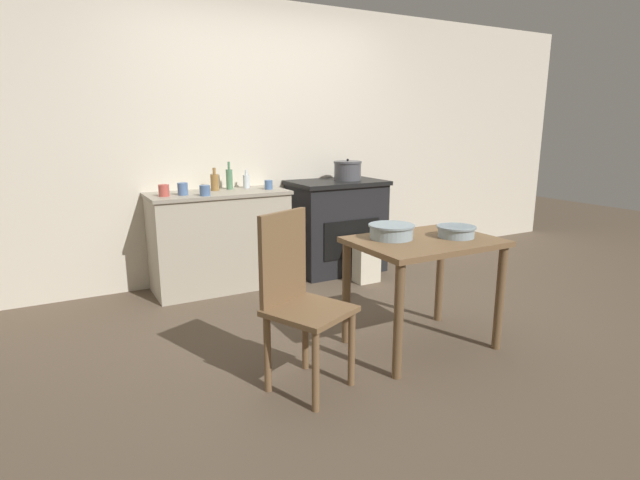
{
  "coord_description": "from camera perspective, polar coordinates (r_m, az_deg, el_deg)",
  "views": [
    {
      "loc": [
        -1.82,
        -2.93,
        1.44
      ],
      "look_at": [
        0.0,
        0.37,
        0.56
      ],
      "focal_mm": 28.0,
      "sensor_mm": 36.0,
      "label": 1
    }
  ],
  "objects": [
    {
      "name": "cup_center_left",
      "position": [
        4.26,
        -17.41,
        5.42
      ],
      "size": [
        0.08,
        0.08,
        0.1
      ],
      "primitive_type": "cylinder",
      "color": "#B74C42",
      "rests_on": "counter_cabinet"
    },
    {
      "name": "chair",
      "position": [
        2.74,
        -2.46,
        -6.53
      ],
      "size": [
        0.53,
        0.53,
        0.98
      ],
      "rotation": [
        0.0,
        0.0,
        0.42
      ],
      "color": "brown",
      "rests_on": "ground_plane"
    },
    {
      "name": "stock_pot",
      "position": [
        4.94,
        3.17,
        7.93
      ],
      "size": [
        0.27,
        0.27,
        0.21
      ],
      "color": "#4C4C51",
      "rests_on": "stove"
    },
    {
      "name": "wall_back",
      "position": [
        4.87,
        -7.03,
        11.05
      ],
      "size": [
        8.0,
        0.07,
        2.55
      ],
      "color": "beige",
      "rests_on": "ground_plane"
    },
    {
      "name": "bottle_far_left",
      "position": [
        4.52,
        -11.95,
        6.52
      ],
      "size": [
        0.07,
        0.07,
        0.2
      ],
      "color": "olive",
      "rests_on": "counter_cabinet"
    },
    {
      "name": "cup_center_right",
      "position": [
        4.21,
        -13.02,
        5.53
      ],
      "size": [
        0.09,
        0.09,
        0.09
      ],
      "primitive_type": "cylinder",
      "color": "#4C6B99",
      "rests_on": "counter_cabinet"
    },
    {
      "name": "bottle_left",
      "position": [
        4.65,
        -8.43,
        6.68
      ],
      "size": [
        0.06,
        0.06,
        0.17
      ],
      "color": "silver",
      "rests_on": "counter_cabinet"
    },
    {
      "name": "mixing_bowl_large",
      "position": [
        3.34,
        15.31,
        1.02
      ],
      "size": [
        0.25,
        0.25,
        0.07
      ],
      "color": "#93A8B2",
      "rests_on": "work_table"
    },
    {
      "name": "mixing_bowl_small",
      "position": [
        3.21,
        8.16,
        1.06
      ],
      "size": [
        0.29,
        0.29,
        0.09
      ],
      "color": "#93A8B2",
      "rests_on": "work_table"
    },
    {
      "name": "stove",
      "position": [
        4.97,
        1.85,
        1.63
      ],
      "size": [
        0.91,
        0.62,
        0.9
      ],
      "color": "black",
      "rests_on": "ground_plane"
    },
    {
      "name": "cup_center",
      "position": [
        4.54,
        -5.9,
        6.3
      ],
      "size": [
        0.07,
        0.07,
        0.08
      ],
      "primitive_type": "cylinder",
      "color": "#4C6B99",
      "rests_on": "counter_cabinet"
    },
    {
      "name": "work_table",
      "position": [
        3.27,
        11.77,
        -2.01
      ],
      "size": [
        0.91,
        0.66,
        0.73
      ],
      "color": "brown",
      "rests_on": "ground_plane"
    },
    {
      "name": "bottle_mid_left",
      "position": [
        4.59,
        -10.32,
        6.91
      ],
      "size": [
        0.06,
        0.06,
        0.25
      ],
      "color": "#517F5B",
      "rests_on": "counter_cabinet"
    },
    {
      "name": "counter_cabinet",
      "position": [
        4.52,
        -11.39,
        -0.01
      ],
      "size": [
        1.2,
        0.56,
        0.87
      ],
      "color": "#B2A893",
      "rests_on": "ground_plane"
    },
    {
      "name": "flour_sack",
      "position": [
        4.66,
        5.34,
        -2.28
      ],
      "size": [
        0.22,
        0.16,
        0.42
      ],
      "primitive_type": "cube",
      "color": "beige",
      "rests_on": "ground_plane"
    },
    {
      "name": "ground_plane",
      "position": [
        3.74,
        2.79,
        -9.6
      ],
      "size": [
        14.0,
        14.0,
        0.0
      ],
      "primitive_type": "plane",
      "color": "brown"
    },
    {
      "name": "cup_mid_right",
      "position": [
        4.3,
        -15.42,
        5.65
      ],
      "size": [
        0.08,
        0.08,
        0.1
      ],
      "primitive_type": "cylinder",
      "color": "#4C6B99",
      "rests_on": "counter_cabinet"
    }
  ]
}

